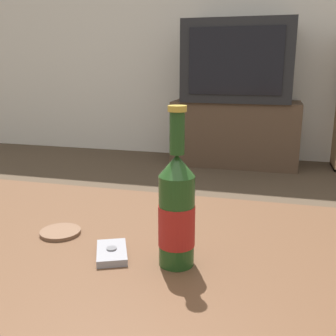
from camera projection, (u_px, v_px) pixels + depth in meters
The scene contains 7 objects.
back_wall at pixel (246, 7), 3.33m from camera, with size 8.00×0.05×2.60m.
coffee_table at pixel (100, 291), 0.73m from camera, with size 1.38×0.87×0.47m.
tv_stand at pixel (235, 133), 3.32m from camera, with size 1.03×0.44×0.53m.
television at pixel (238, 62), 3.17m from camera, with size 0.86×0.50×0.63m.
beer_bottle at pixel (177, 211), 0.70m from camera, with size 0.07×0.07×0.29m.
cell_phone at pixel (112, 253), 0.75m from camera, with size 0.09×0.11×0.02m.
coaster at pixel (60, 232), 0.85m from camera, with size 0.09×0.09×0.01m.
Camera 1 is at (0.29, -0.59, 0.82)m, focal length 42.00 mm.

